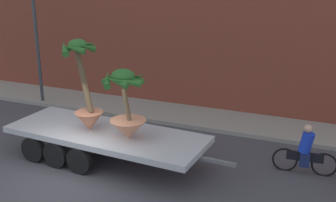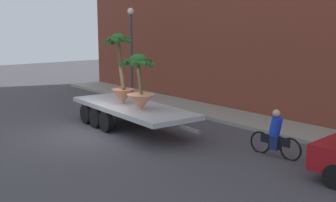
% 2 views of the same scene
% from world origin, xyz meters
% --- Properties ---
extents(ground_plane, '(60.00, 60.00, 0.00)m').
position_xyz_m(ground_plane, '(0.00, 0.00, 0.00)').
color(ground_plane, '#423F44').
extents(sidewalk, '(24.00, 2.20, 0.15)m').
position_xyz_m(sidewalk, '(0.00, 6.10, 0.07)').
color(sidewalk, gray).
rests_on(sidewalk, ground).
extents(flatbed_trailer, '(7.30, 2.57, 0.98)m').
position_xyz_m(flatbed_trailer, '(0.05, 1.54, 0.77)').
color(flatbed_trailer, '#B7BABF').
rests_on(flatbed_trailer, ground).
extents(potted_palm_rear, '(1.31, 1.17, 2.79)m').
position_xyz_m(potted_palm_rear, '(-0.28, 1.44, 2.13)').
color(potted_palm_rear, '#C17251').
rests_on(potted_palm_rear, flatbed_trailer).
extents(potted_palm_middle, '(1.36, 1.39, 2.06)m').
position_xyz_m(potted_palm_middle, '(1.16, 1.32, 1.89)').
color(potted_palm_middle, tan).
rests_on(potted_palm_middle, flatbed_trailer).
extents(cyclist, '(1.84, 0.37, 1.54)m').
position_xyz_m(cyclist, '(6.03, 3.05, 0.67)').
color(cyclist, black).
rests_on(cyclist, ground).
extents(street_lamp, '(0.36, 0.36, 4.83)m').
position_xyz_m(street_lamp, '(-5.17, 5.30, 3.23)').
color(street_lamp, '#383D42').
rests_on(street_lamp, sidewalk).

